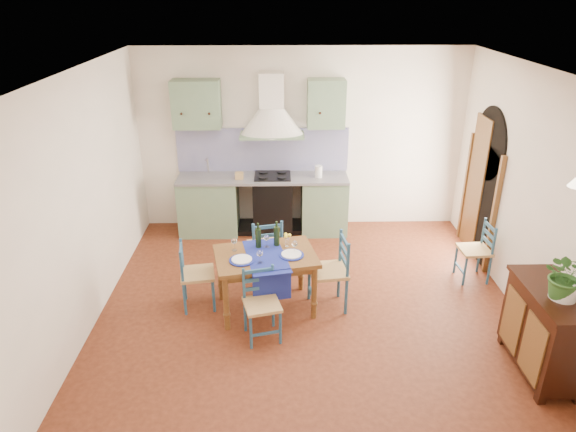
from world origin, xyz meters
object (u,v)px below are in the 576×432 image
object	(u,v)px
dining_table	(266,261)
sideboard	(546,329)
chair_near	(261,304)
potted_plant	(567,276)

from	to	relation	value
dining_table	sideboard	xyz separation A→B (m)	(2.77, -1.15, -0.14)
chair_near	potted_plant	world-z (taller)	potted_plant
dining_table	chair_near	xyz separation A→B (m)	(-0.04, -0.54, -0.23)
dining_table	sideboard	world-z (taller)	dining_table
sideboard	chair_near	bearing A→B (deg)	167.65
dining_table	sideboard	bearing A→B (deg)	-22.63
dining_table	chair_near	size ratio (longest dim) A/B	1.58
chair_near	potted_plant	xyz separation A→B (m)	(2.82, -0.72, 0.75)
chair_near	sideboard	xyz separation A→B (m)	(2.81, -0.62, 0.09)
sideboard	potted_plant	bearing A→B (deg)	-84.87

